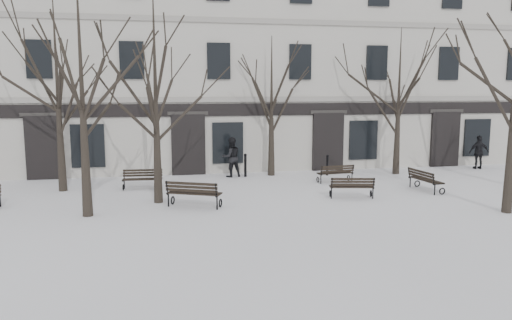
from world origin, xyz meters
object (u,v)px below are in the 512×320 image
object	(u,v)px
bench_3	(143,178)
bench_4	(336,173)
tree_1	(155,69)
bench_5	(425,179)
tree_0	(80,60)
bench_1	(194,193)
bench_2	(352,186)

from	to	relation	value
bench_3	bench_4	xyz separation A→B (m)	(8.33, -0.17, -0.00)
tree_1	bench_4	distance (m)	9.18
bench_5	tree_0	bearing A→B (deg)	91.34
bench_1	bench_3	distance (m)	4.10
bench_1	bench_5	xyz separation A→B (m)	(9.38, 1.05, -0.04)
bench_1	bench_4	bearing A→B (deg)	-126.78
bench_2	bench_5	bearing A→B (deg)	-156.63
tree_1	bench_2	bearing A→B (deg)	-5.43
tree_1	bench_2	distance (m)	8.42
bench_2	tree_1	bearing A→B (deg)	6.23
bench_1	bench_4	xyz separation A→B (m)	(6.49, 3.50, -0.08)
bench_3	bench_4	size ratio (longest dim) A/B	1.00
bench_2	bench_5	size ratio (longest dim) A/B	0.97
bench_4	bench_2	bearing A→B (deg)	75.05
tree_0	bench_3	xyz separation A→B (m)	(1.63, 4.19, -4.56)
tree_0	tree_1	xyz separation A→B (m)	(2.27, 1.55, -0.21)
tree_0	bench_2	world-z (taller)	tree_0
bench_1	bench_3	size ratio (longest dim) A/B	1.21
bench_1	bench_4	world-z (taller)	bench_1
bench_1	tree_1	bearing A→B (deg)	-15.46
tree_1	bench_3	size ratio (longest dim) A/B	4.69
tree_0	bench_5	bearing A→B (deg)	6.96
tree_1	bench_5	xyz separation A→B (m)	(10.58, 0.02, -4.32)
bench_2	bench_4	xyz separation A→B (m)	(0.51, 3.16, -0.02)
bench_1	bench_3	xyz separation A→B (m)	(-1.84, 3.67, -0.08)
bench_5	tree_1	bearing A→B (deg)	84.51
bench_2	bench_4	size ratio (longest dim) A/B	1.05
bench_1	tree_0	bearing A→B (deg)	33.46
bench_2	bench_4	world-z (taller)	bench_2
bench_2	bench_3	xyz separation A→B (m)	(-7.81, 3.33, -0.01)
tree_0	bench_1	size ratio (longest dim) A/B	4.05
tree_1	tree_0	bearing A→B (deg)	-145.71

